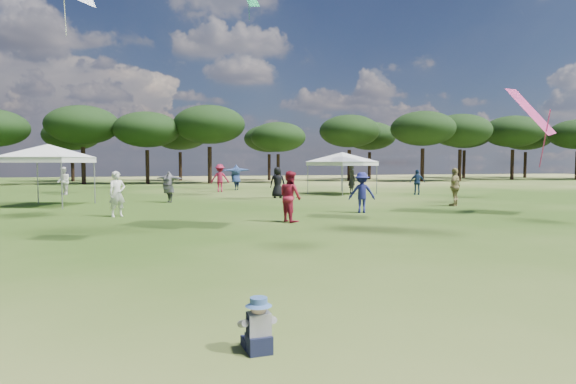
# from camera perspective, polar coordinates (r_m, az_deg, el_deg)

# --- Properties ---
(tree_line) EXTENTS (108.78, 17.63, 7.77)m
(tree_line) POSITION_cam_1_polar(r_m,az_deg,el_deg) (50.64, -10.66, 7.30)
(tree_line) COLOR black
(tree_line) RESTS_ON ground
(tent_left) EXTENTS (5.94, 5.94, 3.17)m
(tent_left) POSITION_cam_1_polar(r_m,az_deg,el_deg) (24.95, -26.58, 4.81)
(tent_left) COLOR gray
(tent_left) RESTS_ON ground
(tent_right) EXTENTS (6.09, 6.09, 2.98)m
(tent_right) POSITION_cam_1_polar(r_m,az_deg,el_deg) (31.13, 6.44, 4.47)
(tent_right) COLOR gray
(tent_right) RESTS_ON ground
(toddler) EXTENTS (0.40, 0.44, 0.59)m
(toddler) POSITION_cam_1_polar(r_m,az_deg,el_deg) (5.30, -3.56, -15.71)
(toddler) COLOR black
(toddler) RESTS_ON ground
(festival_crowd) EXTENTS (29.01, 21.28, 1.93)m
(festival_crowd) POSITION_cam_1_polar(r_m,az_deg,el_deg) (26.76, -11.62, 1.00)
(festival_crowd) COLOR white
(festival_crowd) RESTS_ON ground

